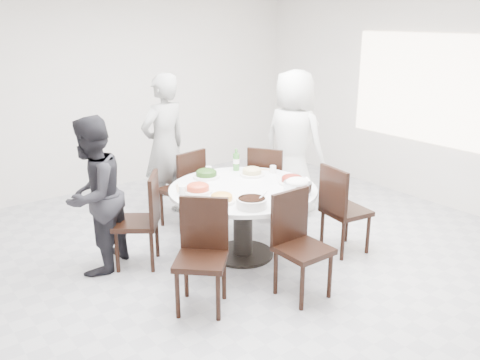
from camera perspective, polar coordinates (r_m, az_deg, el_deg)
floor at (r=5.44m, az=0.55°, el=-8.29°), size 6.00×6.00×0.01m
wall_back at (r=7.55m, az=-13.71°, el=9.77°), size 6.00×0.01×2.80m
wall_right at (r=7.20m, az=20.05°, el=8.83°), size 0.01×6.00×2.80m
window at (r=7.17m, az=20.05°, el=9.61°), size 0.04×2.20×1.40m
dining_table at (r=5.27m, az=0.33°, el=-4.75°), size 1.50×1.50×0.75m
chair_ne at (r=6.16m, az=3.26°, el=-0.37°), size 0.58×0.58×0.95m
chair_n at (r=6.02m, az=-6.61°, el=-0.90°), size 0.49×0.49×0.95m
chair_nw at (r=5.15m, az=-11.60°, el=-4.48°), size 0.59×0.59×0.95m
chair_sw at (r=4.31m, az=-4.43°, el=-8.72°), size 0.59×0.59×0.95m
chair_s at (r=4.52m, az=7.16°, el=-7.50°), size 0.42×0.42×0.95m
chair_se at (r=5.45m, az=11.85°, el=-3.21°), size 0.48×0.48×0.95m
diner_right at (r=6.38m, az=6.01°, el=4.19°), size 0.75×0.98×1.80m
diner_middle at (r=6.26m, az=-8.48°, el=3.72°), size 0.72×0.54×1.78m
diner_left at (r=5.05m, az=-16.16°, el=-1.72°), size 0.95×0.92×1.54m
dish_greens at (r=5.46m, az=-3.79°, el=0.64°), size 0.29×0.29×0.07m
dish_pale at (r=5.52m, az=1.35°, el=0.87°), size 0.27×0.27×0.07m
dish_orange at (r=5.01m, az=-4.75°, el=-0.97°), size 0.29×0.29×0.08m
dish_redbrown at (r=5.28m, az=5.85°, el=-0.05°), size 0.28×0.28×0.07m
dish_tofu at (r=4.73m, az=-2.07°, el=-2.12°), size 0.26×0.26×0.07m
rice_bowl at (r=4.98m, az=6.47°, el=-0.88°), size 0.28×0.28×0.12m
soup_bowl at (r=4.61m, az=1.32°, el=-2.56°), size 0.28×0.28×0.09m
beverage_bottle at (r=5.69m, az=-0.43°, el=2.30°), size 0.07×0.07×0.25m
tea_cups at (r=5.60m, az=-3.08°, el=1.15°), size 0.07×0.07×0.08m
chopsticks at (r=5.64m, az=-3.65°, el=0.90°), size 0.24×0.04×0.01m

